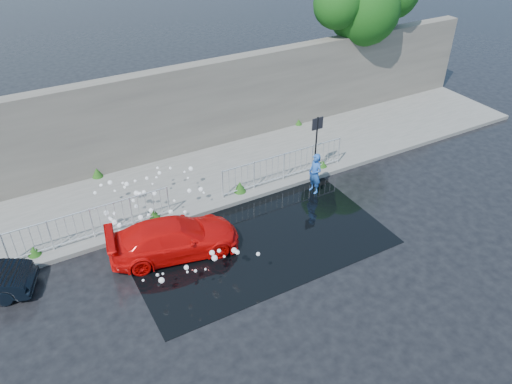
{
  "coord_description": "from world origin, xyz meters",
  "views": [
    {
      "loc": [
        -5.54,
        -9.83,
        10.14
      ],
      "look_at": [
        1.07,
        1.99,
        1.0
      ],
      "focal_mm": 35.0,
      "sensor_mm": 36.0,
      "label": 1
    }
  ],
  "objects": [
    {
      "name": "water_spray",
      "position": [
        -2.07,
        2.81,
        0.72
      ],
      "size": [
        3.69,
        5.67,
        0.99
      ],
      "color": "white",
      "rests_on": "ground"
    },
    {
      "name": "sign_post",
      "position": [
        4.2,
        3.1,
        1.72
      ],
      "size": [
        0.45,
        0.06,
        2.5
      ],
      "color": "black",
      "rests_on": "ground"
    },
    {
      "name": "pavement",
      "position": [
        0.0,
        5.0,
        0.07
      ],
      "size": [
        30.0,
        4.0,
        0.15
      ],
      "primitive_type": "cube",
      "color": "#605F5B",
      "rests_on": "ground"
    },
    {
      "name": "weeds",
      "position": [
        -0.33,
        4.47,
        0.32
      ],
      "size": [
        12.17,
        3.93,
        0.41
      ],
      "color": "#224B14",
      "rests_on": "pavement"
    },
    {
      "name": "puddle",
      "position": [
        0.5,
        1.0,
        0.01
      ],
      "size": [
        8.0,
        5.0,
        0.01
      ],
      "primitive_type": "cube",
      "color": "black",
      "rests_on": "ground"
    },
    {
      "name": "curb",
      "position": [
        0.0,
        3.0,
        0.08
      ],
      "size": [
        30.0,
        0.25,
        0.16
      ],
      "primitive_type": "cube",
      "color": "#605F5B",
      "rests_on": "ground"
    },
    {
      "name": "retaining_wall",
      "position": [
        0.0,
        7.2,
        1.9
      ],
      "size": [
        30.0,
        0.6,
        3.5
      ],
      "primitive_type": "cube",
      "color": "#575149",
      "rests_on": "pavement"
    },
    {
      "name": "red_car",
      "position": [
        -1.99,
        1.58,
        0.57
      ],
      "size": [
        4.15,
        2.29,
        1.14
      ],
      "primitive_type": "imported",
      "rotation": [
        0.0,
        0.0,
        1.38
      ],
      "color": "red",
      "rests_on": "ground"
    },
    {
      "name": "tree",
      "position": [
        9.64,
        7.41,
        4.79
      ],
      "size": [
        5.23,
        3.11,
        6.39
      ],
      "color": "#332114",
      "rests_on": "ground"
    },
    {
      "name": "person",
      "position": [
        3.65,
        2.29,
        0.77
      ],
      "size": [
        0.42,
        0.59,
        1.53
      ],
      "primitive_type": "imported",
      "rotation": [
        0.0,
        0.0,
        -1.48
      ],
      "color": "#2356B3",
      "rests_on": "ground"
    },
    {
      "name": "railing_right",
      "position": [
        3.0,
        3.35,
        0.74
      ],
      "size": [
        5.05,
        0.05,
        1.1
      ],
      "color": "silver",
      "rests_on": "pavement"
    },
    {
      "name": "railing_left",
      "position": [
        -4.0,
        3.35,
        0.74
      ],
      "size": [
        5.05,
        0.05,
        1.1
      ],
      "color": "silver",
      "rests_on": "pavement"
    },
    {
      "name": "ground",
      "position": [
        0.0,
        0.0,
        0.0
      ],
      "size": [
        90.0,
        90.0,
        0.0
      ],
      "primitive_type": "plane",
      "color": "black",
      "rests_on": "ground"
    }
  ]
}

